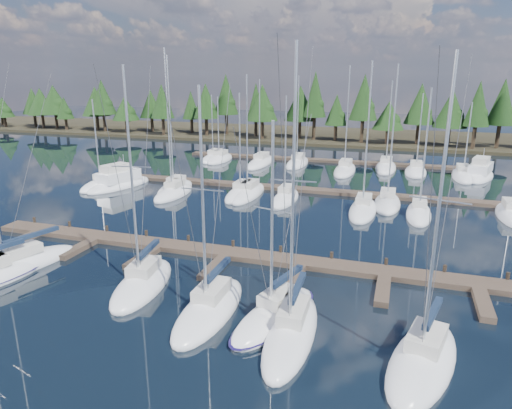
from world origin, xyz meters
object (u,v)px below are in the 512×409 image
(front_sailboat_5, at_px, (292,332))
(motor_yacht_right, at_px, (480,174))
(front_sailboat_3, at_px, (210,309))
(front_sailboat_6, at_px, (423,360))
(motor_yacht_left, at_px, (119,183))
(front_sailboat_4, at_px, (275,315))
(main_dock, at_px, (226,256))
(front_sailboat_0, at_px, (13,267))
(front_sailboat_2, at_px, (143,283))

(front_sailboat_5, xyz_separation_m, motor_yacht_right, (15.36, 46.60, 0.21))
(front_sailboat_3, height_order, front_sailboat_6, front_sailboat_6)
(front_sailboat_5, height_order, motor_yacht_left, front_sailboat_5)
(front_sailboat_4, relative_size, motor_yacht_left, 1.20)
(front_sailboat_6, bearing_deg, front_sailboat_5, 175.77)
(motor_yacht_right, bearing_deg, front_sailboat_5, -108.25)
(motor_yacht_right, bearing_deg, motor_yacht_left, -155.85)
(front_sailboat_3, relative_size, front_sailboat_6, 0.91)
(main_dock, distance_m, front_sailboat_3, 8.48)
(main_dock, distance_m, motor_yacht_left, 27.77)
(front_sailboat_3, xyz_separation_m, front_sailboat_4, (3.94, 0.52, -0.01))
(front_sailboat_0, distance_m, front_sailboat_6, 28.33)
(front_sailboat_3, relative_size, front_sailboat_4, 1.14)
(front_sailboat_6, bearing_deg, motor_yacht_left, 142.78)
(motor_yacht_left, bearing_deg, front_sailboat_0, -72.83)
(front_sailboat_0, relative_size, front_sailboat_4, 1.19)
(main_dock, relative_size, motor_yacht_right, 4.33)
(front_sailboat_5, bearing_deg, motor_yacht_right, 71.75)
(front_sailboat_5, relative_size, motor_yacht_right, 1.59)
(front_sailboat_3, xyz_separation_m, front_sailboat_5, (5.29, -0.95, 0.02))
(front_sailboat_2, relative_size, front_sailboat_4, 1.22)
(main_dock, relative_size, front_sailboat_5, 2.72)
(front_sailboat_2, distance_m, front_sailboat_6, 18.05)
(motor_yacht_left, bearing_deg, front_sailboat_4, -42.35)
(motor_yacht_left, bearing_deg, front_sailboat_6, -37.22)
(front_sailboat_2, xyz_separation_m, front_sailboat_3, (5.69, -1.79, -0.01))
(front_sailboat_0, distance_m, front_sailboat_3, 16.19)
(front_sailboat_0, xyz_separation_m, front_sailboat_2, (10.45, 0.62, 0.01))
(front_sailboat_2, bearing_deg, front_sailboat_5, -14.04)
(front_sailboat_2, relative_size, motor_yacht_right, 1.50)
(front_sailboat_6, bearing_deg, main_dock, 145.97)
(main_dock, height_order, front_sailboat_6, front_sailboat_6)
(main_dock, xyz_separation_m, front_sailboat_3, (2.22, -8.19, 0.09))
(front_sailboat_2, distance_m, motor_yacht_left, 29.98)
(main_dock, distance_m, front_sailboat_2, 7.28)
(front_sailboat_5, relative_size, front_sailboat_6, 1.03)
(front_sailboat_0, bearing_deg, front_sailboat_6, -5.33)
(front_sailboat_2, distance_m, motor_yacht_right, 51.16)
(front_sailboat_4, relative_size, motor_yacht_right, 1.22)
(front_sailboat_4, height_order, front_sailboat_6, front_sailboat_6)
(front_sailboat_3, bearing_deg, front_sailboat_4, 7.51)
(front_sailboat_3, distance_m, motor_yacht_left, 35.01)
(front_sailboat_5, bearing_deg, front_sailboat_0, 174.32)
(front_sailboat_3, bearing_deg, front_sailboat_0, 175.82)
(front_sailboat_4, distance_m, front_sailboat_5, 2.00)
(front_sailboat_6, bearing_deg, front_sailboat_3, 173.13)
(front_sailboat_4, bearing_deg, motor_yacht_right, 69.67)
(front_sailboat_2, xyz_separation_m, motor_yacht_right, (26.35, 43.85, 0.22))
(front_sailboat_0, bearing_deg, front_sailboat_2, 3.37)
(front_sailboat_2, bearing_deg, motor_yacht_left, 126.99)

